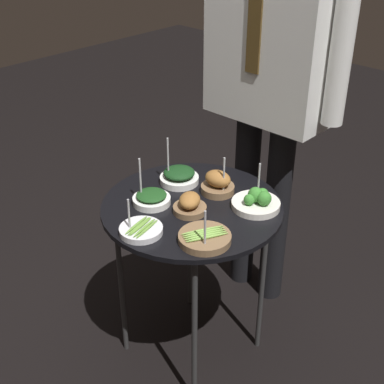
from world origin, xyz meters
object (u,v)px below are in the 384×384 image
(bowl_spinach_mid_right, at_px, (151,198))
(bowl_asparagus_near_rim, at_px, (205,238))
(bowl_asparagus_front_right, at_px, (142,230))
(waiter_figure, at_px, (272,57))
(bowl_roast_front_center, at_px, (218,184))
(bowl_roast_front_left, at_px, (190,205))
(bowl_broccoli_far_rim, at_px, (257,201))
(serving_cart, at_px, (192,217))
(bowl_spinach_back_left, at_px, (179,176))

(bowl_spinach_mid_right, height_order, bowl_asparagus_near_rim, bowl_spinach_mid_right)
(bowl_asparagus_front_right, relative_size, waiter_figure, 0.08)
(bowl_roast_front_center, height_order, bowl_spinach_mid_right, bowl_spinach_mid_right)
(bowl_roast_front_left, xyz_separation_m, bowl_asparagus_front_right, (-0.02, -0.20, -0.02))
(bowl_broccoli_far_rim, bearing_deg, bowl_asparagus_front_right, -114.64)
(bowl_asparagus_front_right, bearing_deg, serving_cart, 90.97)
(serving_cart, xyz_separation_m, bowl_roast_front_center, (0.01, 0.12, 0.09))
(bowl_roast_front_center, height_order, bowl_broccoli_far_rim, bowl_roast_front_center)
(bowl_spinach_mid_right, relative_size, bowl_asparagus_front_right, 1.22)
(waiter_figure, bearing_deg, bowl_asparagus_near_rim, -69.58)
(bowl_roast_front_left, bearing_deg, bowl_asparagus_front_right, -96.83)
(bowl_roast_front_center, relative_size, bowl_broccoli_far_rim, 0.91)
(bowl_broccoli_far_rim, height_order, bowl_asparagus_front_right, bowl_broccoli_far_rim)
(serving_cart, relative_size, bowl_roast_front_center, 4.50)
(serving_cart, distance_m, bowl_broccoli_far_rim, 0.23)
(bowl_broccoli_far_rim, bearing_deg, waiter_figure, 122.81)
(bowl_asparagus_front_right, height_order, waiter_figure, waiter_figure)
(serving_cart, bearing_deg, bowl_broccoli_far_rim, 37.90)
(bowl_spinach_mid_right, xyz_separation_m, bowl_roast_front_left, (0.13, 0.05, 0.01))
(bowl_broccoli_far_rim, bearing_deg, bowl_asparagus_near_rim, -89.25)
(bowl_roast_front_left, height_order, bowl_asparagus_near_rim, bowl_asparagus_near_rim)
(serving_cart, relative_size, bowl_broccoli_far_rim, 4.09)
(bowl_roast_front_left, relative_size, bowl_spinach_back_left, 0.64)
(serving_cart, height_order, bowl_spinach_back_left, bowl_spinach_back_left)
(bowl_roast_front_center, distance_m, bowl_spinach_back_left, 0.16)
(bowl_roast_front_center, distance_m, bowl_asparagus_front_right, 0.36)
(bowl_spinach_back_left, distance_m, waiter_figure, 0.56)
(serving_cart, relative_size, bowl_asparagus_near_rim, 4.11)
(bowl_spinach_back_left, distance_m, bowl_asparagus_near_rim, 0.39)
(bowl_spinach_back_left, xyz_separation_m, bowl_asparagus_near_rim, (0.32, -0.21, -0.01))
(bowl_spinach_mid_right, xyz_separation_m, bowl_asparagus_front_right, (0.11, -0.15, -0.01))
(waiter_figure, bearing_deg, bowl_roast_front_center, -80.31)
(bowl_spinach_mid_right, height_order, bowl_spinach_back_left, bowl_spinach_back_left)
(bowl_spinach_back_left, xyz_separation_m, bowl_asparagus_front_right, (0.15, -0.32, -0.01))
(bowl_asparagus_near_rim, height_order, bowl_asparagus_front_right, bowl_asparagus_near_rim)
(serving_cart, height_order, bowl_spinach_mid_right, bowl_spinach_mid_right)
(bowl_spinach_back_left, height_order, waiter_figure, waiter_figure)
(bowl_roast_front_left, bearing_deg, bowl_roast_front_center, 96.38)
(serving_cart, bearing_deg, bowl_roast_front_center, 85.86)
(serving_cart, relative_size, bowl_spinach_mid_right, 4.01)
(bowl_broccoli_far_rim, xyz_separation_m, bowl_spinach_back_left, (-0.32, -0.05, 0.00))
(serving_cart, distance_m, bowl_asparagus_near_rim, 0.23)
(serving_cart, distance_m, waiter_figure, 0.67)
(waiter_figure, bearing_deg, bowl_spinach_back_left, -102.33)
(bowl_roast_front_center, height_order, bowl_asparagus_front_right, bowl_roast_front_center)
(serving_cart, distance_m, bowl_roast_front_left, 0.10)
(bowl_asparagus_front_right, distance_m, waiter_figure, 0.83)
(bowl_broccoli_far_rim, relative_size, waiter_figure, 0.10)
(bowl_broccoli_far_rim, height_order, bowl_asparagus_near_rim, bowl_broccoli_far_rim)
(bowl_roast_front_left, distance_m, bowl_spinach_back_left, 0.21)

